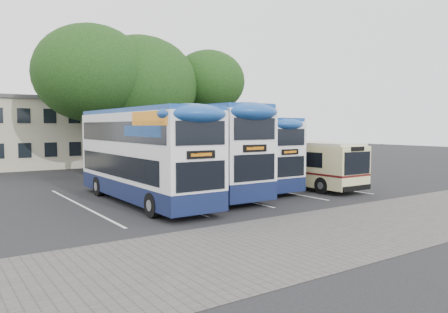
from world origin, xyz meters
TOP-DOWN VIEW (x-y plane):
  - ground at (0.00, 0.00)m, footprint 120.00×120.00m
  - paving_strip at (-2.00, -5.00)m, footprint 40.00×6.00m
  - bay_lines at (-3.75, 5.00)m, footprint 14.12×11.00m
  - depot_building at (0.00, 26.99)m, footprint 32.40×8.40m
  - lamp_post at (6.00, 19.97)m, footprint 0.25×1.05m
  - tree_left at (-6.09, 17.87)m, footprint 8.59×8.59m
  - tree_mid at (-1.97, 18.38)m, footprint 9.45×9.45m
  - tree_right at (4.06, 17.42)m, footprint 6.40×6.40m
  - bus_dd_left at (-8.01, 4.22)m, footprint 2.60×10.74m
  - bus_dd_mid at (-4.70, 5.37)m, footprint 2.71×11.18m
  - bus_dd_right at (-1.40, 6.00)m, footprint 2.37×9.80m
  - bus_single at (2.08, 4.33)m, footprint 2.33×9.17m

SIDE VIEW (x-z plane):
  - ground at x=0.00m, z-range 0.00..0.00m
  - paving_strip at x=-2.00m, z-range 0.00..0.01m
  - bay_lines at x=-3.75m, z-range 0.00..0.01m
  - bus_single at x=2.08m, z-range 0.18..2.91m
  - bus_dd_right at x=-1.40m, z-range 0.21..4.29m
  - bus_dd_left at x=-8.01m, z-range 0.23..4.70m
  - bus_dd_mid at x=-4.70m, z-range 0.24..4.89m
  - depot_building at x=0.00m, z-range 0.05..6.25m
  - lamp_post at x=6.00m, z-range 0.55..9.61m
  - tree_mid at x=-1.97m, z-range 1.47..12.46m
  - tree_right at x=4.06m, z-range 2.39..12.67m
  - tree_left at x=-6.09m, z-range 1.97..13.25m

